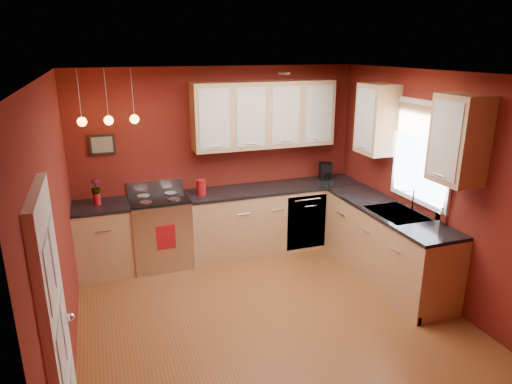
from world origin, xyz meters
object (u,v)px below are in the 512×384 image
object	(u,v)px
soap_pump	(441,215)
sink	(397,215)
red_canister	(201,187)
gas_range	(161,231)
coffee_maker	(326,172)

from	to	relation	value
soap_pump	sink	bearing A→B (deg)	118.49
sink	red_canister	bearing A→B (deg)	144.19
gas_range	sink	world-z (taller)	sink
coffee_maker	soap_pump	bearing A→B (deg)	-65.26
gas_range	red_canister	bearing A→B (deg)	-1.87
red_canister	sink	bearing A→B (deg)	-35.81
red_canister	coffee_maker	size ratio (longest dim) A/B	0.82
red_canister	coffee_maker	bearing A→B (deg)	3.53
gas_range	coffee_maker	distance (m)	2.57
sink	red_canister	distance (m)	2.54
soap_pump	coffee_maker	bearing A→B (deg)	100.07
gas_range	soap_pump	distance (m)	3.52
soap_pump	gas_range	bearing A→B (deg)	145.71
gas_range	coffee_maker	size ratio (longest dim) A/B	4.43
red_canister	soap_pump	size ratio (longest dim) A/B	1.05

